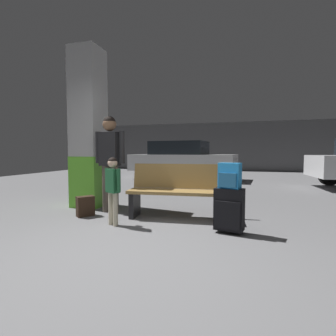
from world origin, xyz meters
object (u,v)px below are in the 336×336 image
Objects in this scene: bench at (178,191)px; backpack_bright at (230,176)px; structural_pillar at (89,129)px; suitcase at (229,209)px; adult at (110,153)px; parked_car_far at (182,159)px; backpack_dark_floor at (85,206)px; child at (113,184)px.

backpack_bright is (0.86, -0.60, 0.33)m from bench.
structural_pillar is 3.20m from suitcase.
backpack_bright is 0.20× the size of adult.
bench is 1.10m from backpack_bright.
backpack_bright is 6.82m from parked_car_far.
bench is 1.05m from suitcase.
adult is (-2.12, 0.63, 0.29)m from backpack_bright.
parked_car_far is (-2.16, 6.47, 0.03)m from backpack_bright.
bench is (1.93, -0.40, -1.10)m from structural_pillar.
bench is 0.95× the size of adult.
bench is at bearing 145.20° from backpack_bright.
suitcase is 0.14× the size of parked_car_far.
bench is 6.03m from parked_car_far.
backpack_dark_floor is (-2.39, 0.25, -0.15)m from suitcase.
suitcase is 6.84m from parked_car_far.
adult is 5.85m from parked_car_far.
suitcase is at bearing -34.76° from bench.
bench is at bearing 40.94° from child.
suitcase is 1.78× the size of backpack_dark_floor.
child is 6.60m from parked_car_far.
suitcase is (0.86, -0.60, -0.12)m from bench.
backpack_bright reaches higher than suitcase.
bench is 4.83× the size of backpack_bright.
child is 0.59× the size of adult.
backpack_bright is 2.48m from backpack_dark_floor.
backpack_dark_floor is at bearing -92.16° from parked_car_far.
backpack_bright is (2.79, -0.99, -0.77)m from structural_pillar.
bench is 0.39× the size of parked_car_far.
adult reaches higher than suitcase.
structural_pillar is 0.74× the size of parked_car_far.
structural_pillar reaches higher than child.
suitcase is 0.35× the size of adult.
child reaches higher than backpack_bright.
suitcase is at bearing -6.02° from backpack_dark_floor.
bench is at bearing -1.35° from adult.
parked_car_far is (-0.49, 6.58, 0.18)m from child.
backpack_dark_floor is at bearing -61.91° from structural_pillar.
backpack_bright is at bearing 3.64° from child.
adult is (0.67, -0.37, -0.48)m from structural_pillar.
backpack_dark_floor is at bearing 173.98° from suitcase.
suitcase is at bearing -19.61° from structural_pillar.
backpack_dark_floor is (-2.39, 0.25, -0.60)m from backpack_bright.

